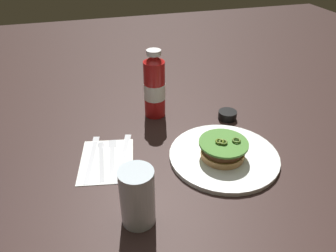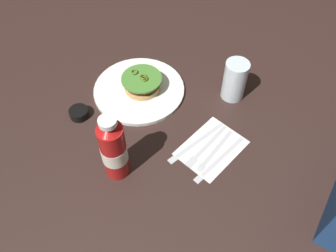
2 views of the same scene
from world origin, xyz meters
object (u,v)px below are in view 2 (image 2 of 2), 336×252
at_px(condiment_cup, 79,113).
at_px(water_glass, 235,80).
at_px(dinner_plate, 139,90).
at_px(napkin, 211,148).
at_px(spoon_utensil, 210,157).
at_px(fork_utensil, 204,149).
at_px(butter_knife, 217,161).
at_px(steak_knife, 194,144).
at_px(ketchup_bottle, 114,149).
at_px(burger_sandwich, 142,83).

bearing_deg(condiment_cup, water_glass, 132.76).
relative_size(dinner_plate, napkin, 1.58).
height_order(water_glass, spoon_utensil, water_glass).
xyz_separation_m(fork_utensil, butter_knife, (0.02, 0.05, 0.00)).
height_order(dinner_plate, spoon_utensil, dinner_plate).
height_order(napkin, steak_knife, steak_knife).
xyz_separation_m(dinner_plate, butter_knife, (0.11, 0.34, -0.00)).
distance_m(steak_knife, butter_knife, 0.09).
distance_m(dinner_plate, steak_knife, 0.27).
relative_size(dinner_plate, ketchup_bottle, 1.34).
bearing_deg(steak_knife, water_glass, 178.51).
relative_size(dinner_plate, burger_sandwich, 2.28).
relative_size(condiment_cup, steak_knife, 0.28).
relative_size(water_glass, condiment_cup, 2.28).
relative_size(burger_sandwich, fork_utensil, 0.70).
relative_size(dinner_plate, fork_utensil, 1.59).
xyz_separation_m(ketchup_bottle, napkin, (-0.20, 0.18, -0.10)).
relative_size(burger_sandwich, butter_knife, 0.63).
relative_size(condiment_cup, napkin, 0.31).
xyz_separation_m(dinner_plate, spoon_utensil, (0.10, 0.32, -0.00)).
bearing_deg(fork_utensil, butter_knife, 71.44).
xyz_separation_m(ketchup_bottle, spoon_utensil, (-0.17, 0.19, -0.10)).
distance_m(burger_sandwich, condiment_cup, 0.22).
height_order(burger_sandwich, water_glass, water_glass).
bearing_deg(burger_sandwich, napkin, 75.02).
xyz_separation_m(fork_utensil, spoon_utensil, (0.01, 0.03, 0.00)).
xyz_separation_m(condiment_cup, fork_utensil, (-0.10, 0.38, -0.01)).
xyz_separation_m(condiment_cup, napkin, (-0.11, 0.40, -0.01)).
xyz_separation_m(napkin, butter_knife, (0.03, 0.04, 0.00)).
height_order(napkin, fork_utensil, fork_utensil).
height_order(water_glass, butter_knife, water_glass).
height_order(ketchup_bottle, condiment_cup, ketchup_bottle).
xyz_separation_m(water_glass, napkin, (0.22, 0.04, -0.07)).
bearing_deg(dinner_plate, napkin, 76.70).
bearing_deg(water_glass, ketchup_bottle, -18.46).
relative_size(dinner_plate, steak_knife, 1.41).
bearing_deg(fork_utensil, water_glass, -173.57).
relative_size(dinner_plate, water_glass, 2.20).
height_order(burger_sandwich, ketchup_bottle, ketchup_bottle).
distance_m(dinner_plate, butter_knife, 0.36).
bearing_deg(water_glass, condiment_cup, -47.24).
height_order(ketchup_bottle, steak_knife, ketchup_bottle).
distance_m(burger_sandwich, napkin, 0.31).
xyz_separation_m(water_glass, butter_knife, (0.25, 0.08, -0.06)).
bearing_deg(napkin, dinner_plate, -103.30).
bearing_deg(fork_utensil, napkin, 134.17).
relative_size(burger_sandwich, napkin, 0.69).
bearing_deg(condiment_cup, spoon_utensil, 101.14).
bearing_deg(butter_knife, dinner_plate, -107.19).
xyz_separation_m(ketchup_bottle, water_glass, (-0.42, 0.14, -0.03)).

